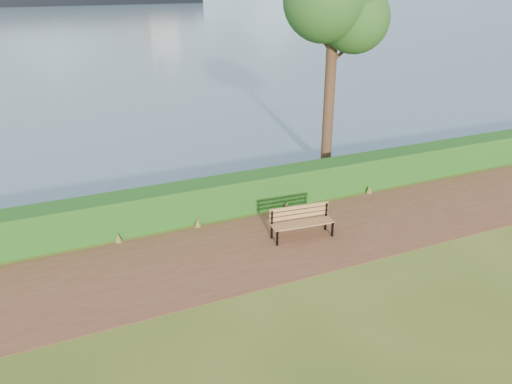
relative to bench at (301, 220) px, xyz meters
name	(u,v)px	position (x,y,z in m)	size (l,w,h in m)	color
ground	(268,253)	(-1.15, -0.42, -0.47)	(140.00, 140.00, 0.00)	#465718
path	(262,247)	(-1.15, -0.12, -0.46)	(40.00, 3.40, 0.01)	brown
hedge	(228,196)	(-1.15, 2.18, 0.03)	(32.00, 0.85, 1.00)	#1C4C15
bench	(301,220)	(0.00, 0.00, 0.00)	(1.66, 0.64, 0.81)	black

